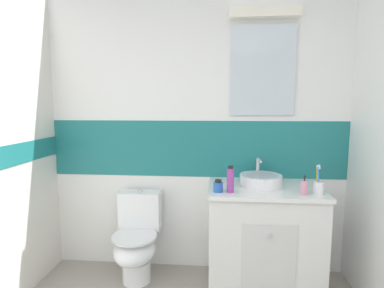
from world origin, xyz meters
name	(u,v)px	position (x,y,z in m)	size (l,w,h in m)	color
wall_back_tiled	(197,130)	(0.01, 2.45, 1.26)	(3.20, 0.20, 2.50)	white
vanity_cabinet	(263,238)	(0.56, 2.11, 0.43)	(0.87, 0.60, 0.85)	silver
sink_basin	(261,180)	(0.53, 2.14, 0.90)	(0.33, 0.37, 0.20)	white
toilet	(137,240)	(-0.49, 2.15, 0.35)	(0.37, 0.50, 0.75)	white
toothbrush_cup	(319,187)	(0.92, 1.94, 0.90)	(0.07, 0.07, 0.22)	white
soap_dispenser	(304,187)	(0.81, 1.92, 0.90)	(0.05, 0.05, 0.14)	pink
hair_gel_jar	(218,186)	(0.20, 1.93, 0.89)	(0.07, 0.07, 0.09)	#2659B2
shampoo_bottle_tall	(230,180)	(0.29, 1.93, 0.94)	(0.05, 0.05, 0.20)	#993F99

